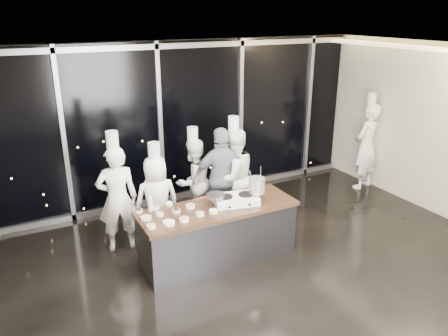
% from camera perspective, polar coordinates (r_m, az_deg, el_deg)
% --- Properties ---
extents(ground, '(9.00, 9.00, 0.00)m').
position_cam_1_polar(ground, '(6.46, 2.95, -15.38)').
color(ground, black).
rests_on(ground, ground).
extents(room_shell, '(9.02, 7.02, 3.21)m').
position_cam_1_polar(room_shell, '(5.56, 4.93, 4.40)').
color(room_shell, beige).
rests_on(room_shell, ground).
extents(window_wall, '(8.90, 0.11, 3.20)m').
position_cam_1_polar(window_wall, '(8.66, -8.42, 5.49)').
color(window_wall, black).
rests_on(window_wall, ground).
extents(demo_counter, '(2.46, 0.86, 0.90)m').
position_cam_1_polar(demo_counter, '(6.89, -0.80, -8.46)').
color(demo_counter, '#3D3D42').
rests_on(demo_counter, ground).
extents(stove, '(0.75, 0.55, 0.14)m').
position_cam_1_polar(stove, '(6.78, 1.52, -4.12)').
color(stove, silver).
rests_on(stove, demo_counter).
extents(frying_pan, '(0.51, 0.33, 0.05)m').
position_cam_1_polar(frying_pan, '(6.67, -1.15, -3.61)').
color(frying_pan, gray).
rests_on(frying_pan, stove).
extents(stock_pot, '(0.29, 0.29, 0.25)m').
position_cam_1_polar(stock_pot, '(6.81, 4.31, -2.26)').
color(stock_pot, silver).
rests_on(stock_pot, stove).
extents(prep_bowls, '(1.11, 0.75, 0.05)m').
position_cam_1_polar(prep_bowls, '(6.46, -7.08, -5.95)').
color(prep_bowls, white).
rests_on(prep_bowls, demo_counter).
extents(squeeze_bottle, '(0.07, 0.07, 0.26)m').
position_cam_1_polar(squeeze_bottle, '(6.60, -9.62, -4.55)').
color(squeeze_bottle, silver).
rests_on(squeeze_bottle, demo_counter).
extents(chef_far_left, '(0.70, 0.52, 2.00)m').
position_cam_1_polar(chef_far_left, '(7.18, -13.75, -3.82)').
color(chef_far_left, white).
rests_on(chef_far_left, ground).
extents(chef_left, '(0.77, 0.52, 1.76)m').
position_cam_1_polar(chef_left, '(7.32, -8.78, -4.07)').
color(chef_left, white).
rests_on(chef_left, ground).
extents(chef_center, '(0.92, 0.81, 1.81)m').
position_cam_1_polar(chef_center, '(7.96, -3.98, -1.68)').
color(chef_center, white).
rests_on(chef_center, ground).
extents(guest, '(1.16, 0.69, 1.85)m').
position_cam_1_polar(guest, '(7.72, -0.23, -1.38)').
color(guest, '#131835').
rests_on(guest, ground).
extents(chef_right, '(0.96, 0.80, 2.02)m').
position_cam_1_polar(chef_right, '(7.85, 1.21, -1.18)').
color(chef_right, white).
rests_on(chef_right, ground).
extents(chef_side, '(0.79, 0.63, 2.12)m').
position_cam_1_polar(chef_side, '(9.95, 18.07, 2.78)').
color(chef_side, white).
rests_on(chef_side, ground).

